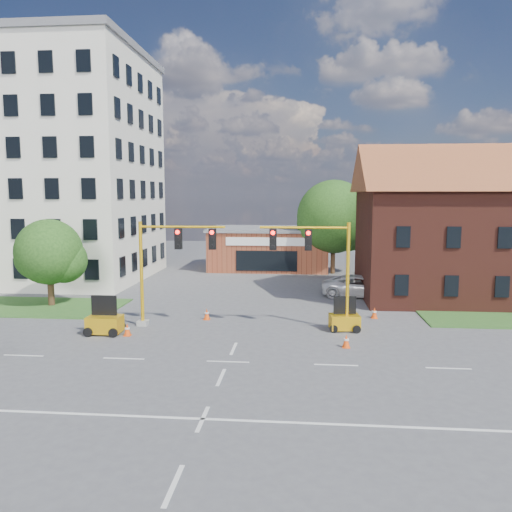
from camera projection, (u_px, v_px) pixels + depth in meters
The scene contains 16 objects.
ground at pixel (228, 362), 23.25m from camera, with size 120.00×120.00×0.00m, color #4A4A4D.
lane_markings at pixel (217, 386), 20.28m from camera, with size 60.00×36.00×0.01m, color silver, non-canonical shape.
office_block at pixel (45, 166), 45.43m from camera, with size 18.40×15.40×20.60m.
brick_shop at pixel (269, 248), 52.62m from camera, with size 12.40×8.40×4.30m.
townhouse_row at pixel (501, 219), 36.73m from camera, with size 21.00×11.00×11.50m.
tree_large at pixel (337, 219), 48.74m from camera, with size 7.53×7.17×9.20m.
tree_nw_front at pixel (53, 254), 34.49m from camera, with size 4.76×4.53×6.09m.
signal_mast_west at pixel (169, 261), 29.09m from camera, with size 5.30×0.60×6.20m.
signal_mast_east at pixel (319, 262), 28.31m from camera, with size 5.30×0.60×6.20m.
trailer_west at pixel (105, 322), 27.84m from camera, with size 1.84×1.22×2.09m.
trailer_east at pixel (344, 320), 28.57m from camera, with size 1.79×1.33×1.89m.
cone_a at pixel (127, 330), 27.50m from camera, with size 0.40×0.40×0.70m.
cone_b at pixel (207, 314), 31.07m from camera, with size 0.40×0.40×0.70m.
cone_c at pixel (346, 341), 25.38m from camera, with size 0.40×0.40×0.70m.
cone_d at pixel (374, 313), 31.39m from camera, with size 0.40×0.40×0.70m.
pickup_white at pixel (361, 286), 37.89m from camera, with size 2.72×5.90×1.64m, color silver.
Camera 1 is at (3.33, -22.26, 7.75)m, focal length 35.00 mm.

